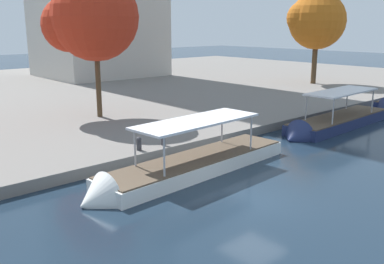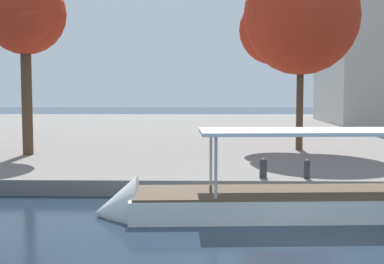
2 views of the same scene
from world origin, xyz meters
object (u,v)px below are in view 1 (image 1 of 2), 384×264
at_px(tree_0, 91,19).
at_px(tree_1, 316,21).
at_px(tour_boat_2, 183,171).
at_px(mooring_bollard_1, 139,143).
at_px(mooring_bollard_2, 163,139).
at_px(tour_boat_3, 333,125).

bearing_deg(tree_0, tree_1, -0.14).
xyz_separation_m(tour_boat_2, mooring_bollard_1, (-0.18, 3.76, 0.79)).
xyz_separation_m(mooring_bollard_1, tree_1, (33.71, 10.37, 7.24)).
relative_size(tour_boat_2, tree_0, 1.20).
height_order(mooring_bollard_1, tree_1, tree_1).
bearing_deg(mooring_bollard_2, tree_0, 82.64).
relative_size(tour_boat_3, tree_0, 1.15).
bearing_deg(tour_boat_3, tour_boat_2, -0.12).
bearing_deg(mooring_bollard_1, tour_boat_2, -87.24).
bearing_deg(tour_boat_2, tree_0, -104.92).
height_order(tour_boat_3, tree_0, tree_0).
distance_m(mooring_bollard_1, tree_0, 13.04).
height_order(tour_boat_2, tree_0, tree_0).
height_order(mooring_bollard_2, tree_1, tree_1).
bearing_deg(tree_0, mooring_bollard_1, -106.58).
distance_m(tree_0, tree_1, 30.60).
distance_m(mooring_bollard_2, tree_1, 34.40).
distance_m(mooring_bollard_1, mooring_bollard_2, 1.75).
relative_size(tour_boat_3, mooring_bollard_1, 15.87).
xyz_separation_m(mooring_bollard_1, mooring_bollard_2, (1.75, -0.08, -0.02)).
xyz_separation_m(mooring_bollard_2, tree_0, (1.36, 10.52, 7.19)).
relative_size(mooring_bollard_2, tree_1, 0.07).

